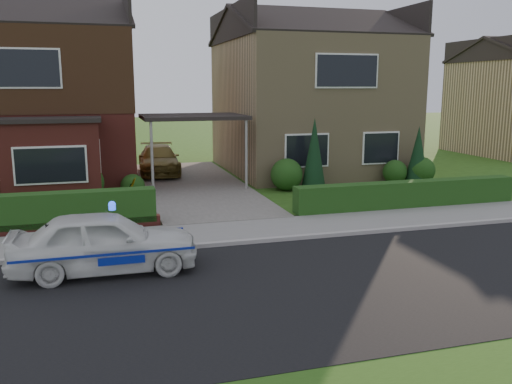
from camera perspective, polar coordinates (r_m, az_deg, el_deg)
name	(u,v)px	position (r m, az deg, el deg)	size (l,w,h in m)	color
ground	(292,287)	(10.69, 3.86, -9.98)	(120.00, 120.00, 0.00)	#254B14
road	(292,287)	(10.69, 3.86, -9.98)	(60.00, 6.00, 0.02)	black
kerb	(250,242)	(13.42, -0.63, -5.25)	(60.00, 0.16, 0.12)	#9E9993
sidewalk	(239,231)	(14.40, -1.77, -4.16)	(60.00, 2.00, 0.10)	slate
driveway	(194,186)	(20.98, -6.51, 0.66)	(3.80, 12.00, 0.12)	#666059
house_left	(34,87)	(23.36, -22.35, 10.23)	(7.50, 9.53, 7.25)	maroon
house_right	(308,90)	(25.12, 5.45, 10.66)	(7.50, 8.06, 7.25)	tan
carport_link	(193,118)	(20.63, -6.65, 7.75)	(3.80, 3.00, 2.77)	black
dwarf_wall	(9,231)	(15.28, -24.60, -3.78)	(7.70, 0.25, 0.36)	maroon
hedge_left	(10,237)	(15.46, -24.47, -4.29)	(7.50, 0.55, 0.90)	#153912
hedge_right	(407,209)	(17.80, 15.56, -1.76)	(7.50, 0.55, 0.80)	#153912
shrub_left_mid	(84,183)	(18.92, -17.66, 0.91)	(1.32, 1.32, 1.32)	#153912
shrub_left_near	(133,186)	(19.28, -12.86, 0.62)	(0.84, 0.84, 0.84)	#153912
shrub_right_near	(287,175)	(20.16, 3.25, 1.85)	(1.20, 1.20, 1.20)	#153912
shrub_right_mid	(395,172)	(22.22, 14.42, 2.06)	(0.96, 0.96, 0.96)	#153912
shrub_right_far	(421,170)	(22.48, 17.01, 2.19)	(1.08, 1.08, 1.08)	#153912
conifer_a	(314,156)	(20.23, 6.13, 3.84)	(0.90, 0.90, 2.60)	black
conifer_b	(418,157)	(22.30, 16.66, 3.59)	(0.90, 0.90, 2.20)	black
police_car	(105,242)	(11.70, -15.66, -5.13)	(3.51, 3.84, 1.46)	silver
driveway_car	(159,160)	(23.71, -10.19, 3.37)	(1.67, 4.11, 1.19)	brown
potted_plant_b	(131,190)	(18.59, -13.02, 0.19)	(0.45, 0.36, 0.82)	gray
potted_plant_c	(137,208)	(15.75, -12.38, -1.65)	(0.48, 0.48, 0.86)	gray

